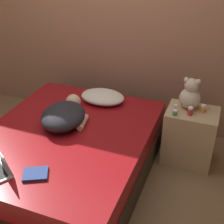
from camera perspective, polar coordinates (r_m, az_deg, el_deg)
ground_plane at (r=3.29m, az=-7.80°, el=-10.87°), size 12.00×12.00×0.00m
wall_back at (r=3.68m, az=-0.00°, el=17.05°), size 8.00×0.06×2.60m
bed at (r=3.13m, az=-8.11°, el=-7.54°), size 1.54×1.89×0.49m
nightstand at (r=3.34m, az=13.97°, el=-4.31°), size 0.51×0.39×0.60m
pillow at (r=3.46m, az=-1.73°, el=2.80°), size 0.49×0.36×0.12m
person_lying at (r=3.09m, az=-8.67°, el=-0.49°), size 0.50×0.69×0.19m
teddy_bear at (r=3.17m, az=14.10°, el=2.99°), size 0.21×0.21×0.32m
bottle_red at (r=3.09m, az=14.13°, el=0.15°), size 0.05×0.05×0.09m
bottle_green at (r=3.07m, az=11.41°, el=-0.12°), size 0.05×0.05×0.06m
bottle_clear at (r=3.12m, az=11.56°, el=0.65°), size 0.04×0.04×0.08m
bottle_orange at (r=3.18m, az=16.31°, el=0.62°), size 0.05×0.05×0.08m
book at (r=2.56m, az=-13.81°, el=-10.94°), size 0.24×0.22×0.02m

